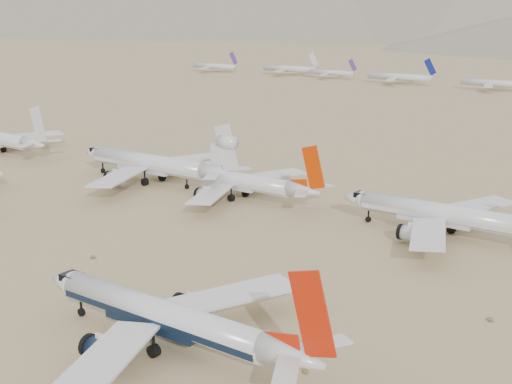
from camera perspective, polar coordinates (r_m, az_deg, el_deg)
ground at (r=105.96m, az=-7.91°, el=-10.70°), size 7000.00×7000.00×0.00m
main_airliner at (r=97.37m, az=-6.75°, el=-10.05°), size 46.99×45.89×16.58m
row2_gold_tail at (r=147.84m, az=15.27°, el=-1.85°), size 46.08×45.07×16.41m
row2_orange_tail at (r=171.64m, az=-1.27°, el=0.84°), size 43.99×43.03×15.69m
row2_white_trijet at (r=188.55m, az=-7.95°, el=2.22°), size 51.77×50.59×18.34m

